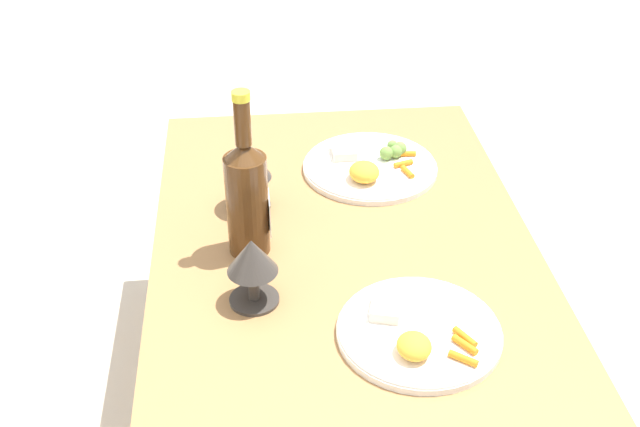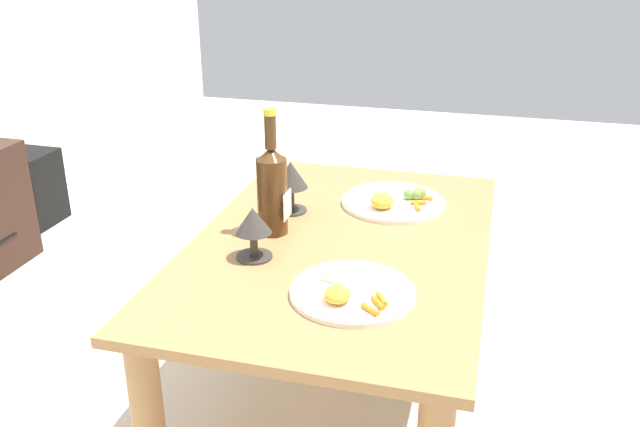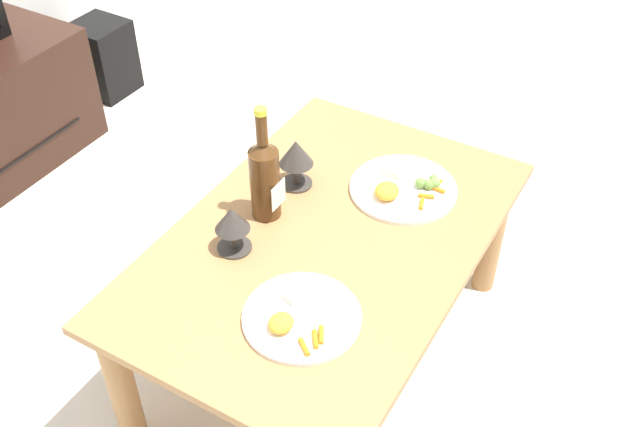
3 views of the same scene
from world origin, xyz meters
TOP-DOWN VIEW (x-y plane):
  - ground_plane at (0.00, 0.00)m, footprint 6.40×6.40m
  - dining_table at (0.00, 0.00)m, footprint 1.13×0.74m
  - floor_speaker at (0.80, 1.57)m, footprint 0.22×0.22m
  - wine_bottle at (-0.00, 0.18)m, footprint 0.08×0.08m
  - goblet_left at (-0.15, 0.18)m, footprint 0.09×0.09m
  - goblet_right at (0.15, 0.18)m, footprint 0.09×0.09m
  - dinner_plate_left at (-0.27, -0.09)m, footprint 0.27×0.27m
  - dinner_plate_right at (0.27, -0.09)m, footprint 0.30×0.30m

SIDE VIEW (x-z plane):
  - ground_plane at x=0.00m, z-range 0.00..0.00m
  - floor_speaker at x=0.80m, z-range 0.00..0.32m
  - dining_table at x=0.00m, z-range 0.15..0.62m
  - dinner_plate_left at x=-0.27m, z-range 0.46..0.50m
  - dinner_plate_right at x=0.27m, z-range 0.45..0.51m
  - goblet_left at x=-0.15m, z-range 0.49..0.62m
  - goblet_right at x=0.15m, z-range 0.49..0.64m
  - wine_bottle at x=0.00m, z-range 0.43..0.76m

